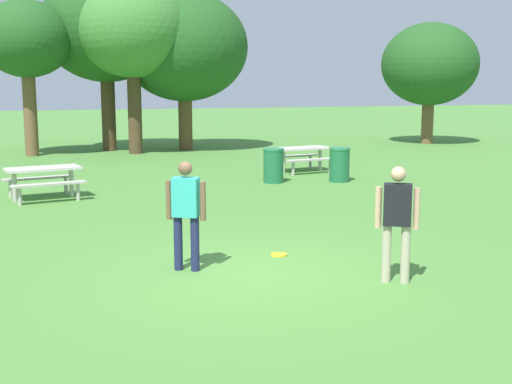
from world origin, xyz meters
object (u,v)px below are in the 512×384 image
person_thrower (397,217)px  picnic_table_far (302,154)px  frisbee (279,255)px  person_catcher (186,208)px  tree_far_right (132,30)px  tree_slender_mid (184,47)px  tree_back_left (430,65)px  tree_tall_left (26,41)px  tree_broad_center (105,28)px  trash_can_further_along (273,165)px  trash_can_beside_table (339,165)px  picnic_table_near (43,176)px

person_thrower → picnic_table_far: bearing=74.7°
picnic_table_far → frisbee: bearing=-113.9°
person_catcher → tree_far_right: bearing=84.7°
tree_slender_mid → tree_back_left: tree_slender_mid is taller
person_catcher → tree_tall_left: 17.62m
tree_broad_center → tree_far_right: bearing=-60.8°
frisbee → tree_back_left: tree_back_left is taller
picnic_table_far → trash_can_further_along: trash_can_further_along is taller
trash_can_further_along → tree_broad_center: size_ratio=0.14×
picnic_table_far → tree_back_left: size_ratio=0.35×
picnic_table_far → tree_far_right: tree_far_right is taller
trash_can_further_along → tree_broad_center: bearing=108.3°
tree_broad_center → trash_can_further_along: bearing=-71.7°
person_catcher → person_thrower: bearing=-29.4°
picnic_table_far → trash_can_further_along: bearing=-130.8°
person_thrower → tree_back_left: tree_back_left is taller
tree_broad_center → tree_back_left: size_ratio=1.32×
person_thrower → tree_far_right: 18.71m
tree_broad_center → tree_slender_mid: 3.19m
trash_can_beside_table → tree_broad_center: 12.82m
tree_tall_left → tree_broad_center: bearing=21.5°
picnic_table_far → tree_far_right: bearing=120.7°
frisbee → picnic_table_far: picnic_table_far is taller
picnic_table_far → trash_can_beside_table: bearing=-83.9°
trash_can_further_along → tree_broad_center: 11.84m
tree_broad_center → frisbee: bearing=-87.1°
picnic_table_far → tree_back_left: (9.02, 7.30, 2.97)m
frisbee → picnic_table_near: 7.59m
picnic_table_near → tree_broad_center: size_ratio=0.27×
trash_can_beside_table → trash_can_further_along: bearing=168.2°
trash_can_beside_table → tree_slender_mid: (-2.26, 10.09, 3.67)m
picnic_table_near → tree_tall_left: (-0.33, 10.08, 3.72)m
picnic_table_far → tree_slender_mid: bearing=104.4°
trash_can_further_along → picnic_table_far: bearing=49.2°
picnic_table_far → tree_tall_left: size_ratio=0.33×
picnic_table_near → trash_can_further_along: size_ratio=2.03×
person_catcher → trash_can_beside_table: 9.62m
frisbee → tree_slender_mid: tree_slender_mid is taller
person_thrower → picnic_table_far: size_ratio=0.86×
person_thrower → tree_slender_mid: size_ratio=0.26×
person_thrower → picnic_table_near: size_ratio=0.84×
person_catcher → trash_can_beside_table: (5.98, 7.52, -0.46)m
person_thrower → trash_can_further_along: size_ratio=1.71×
person_catcher → picnic_table_near: bearing=105.6°
tree_broad_center → tree_far_right: size_ratio=1.08×
person_catcher → tree_broad_center: bearing=87.8°
trash_can_further_along → tree_tall_left: size_ratio=0.17×
frisbee → trash_can_further_along: (2.54, 7.51, 0.47)m
person_catcher → picnic_table_near: size_ratio=0.84×
tree_far_right → frisbee: bearing=-89.8°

